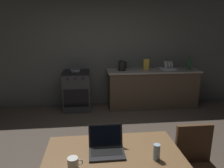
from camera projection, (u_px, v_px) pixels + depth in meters
The scene contains 14 objects.
ground_plane at pixel (111, 163), 2.97m from camera, with size 12.00×12.00×0.00m, color #473D33.
back_wall at pixel (113, 48), 5.07m from camera, with size 6.40×0.10×2.76m, color #52554F.
kitchen_counter at pixel (152, 88), 5.07m from camera, with size 2.16×0.64×0.90m.
stove_oven at pixel (77, 90), 4.88m from camera, with size 0.60×0.62×0.90m.
dining_table at pixel (114, 164), 1.88m from camera, with size 1.24×0.82×0.74m.
chair at pixel (197, 164), 2.10m from camera, with size 0.40×0.40×0.90m.
laptop at pixel (106, 147), 1.92m from camera, with size 0.32×0.27×0.22m.
electric_kettle at pixel (122, 66), 4.85m from camera, with size 0.20×0.18×0.24m.
bottle at pixel (189, 64), 4.96m from camera, with size 0.07×0.07×0.30m.
frying_pan at pixel (75, 71), 4.73m from camera, with size 0.23×0.40×0.05m.
coffee_mug at pixel (73, 163), 1.69m from camera, with size 0.13×0.09×0.09m.
drinking_glass at pixel (157, 152), 1.80m from camera, with size 0.06×0.06×0.14m.
cereal_box at pixel (146, 64), 4.92m from camera, with size 0.13×0.05×0.25m.
dish_rack at pixel (168, 67), 4.98m from camera, with size 0.34×0.26×0.21m.
Camera 1 is at (-0.27, -2.58, 1.83)m, focal length 33.67 mm.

